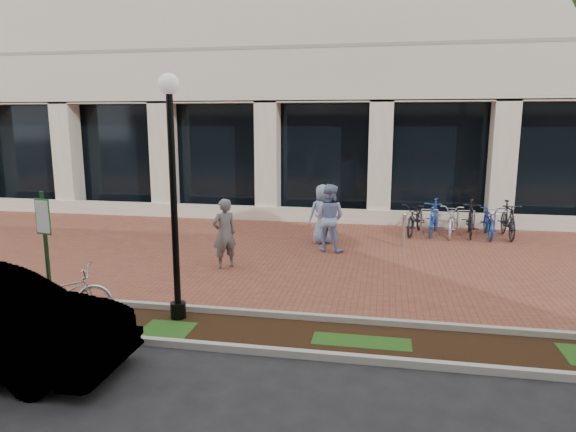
% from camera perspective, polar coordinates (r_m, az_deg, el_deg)
% --- Properties ---
extents(ground, '(120.00, 120.00, 0.00)m').
position_cam_1_polar(ground, '(13.86, 1.35, -4.31)').
color(ground, black).
rests_on(ground, ground).
extents(brick_plaza, '(40.00, 9.00, 0.01)m').
position_cam_1_polar(brick_plaza, '(13.86, 1.35, -4.29)').
color(brick_plaza, brown).
rests_on(brick_plaza, ground).
extents(planting_strip, '(40.00, 1.50, 0.01)m').
position_cam_1_polar(planting_strip, '(9.00, -4.22, -12.80)').
color(planting_strip, black).
rests_on(planting_strip, ground).
extents(curb_plaza_side, '(40.00, 0.12, 0.12)m').
position_cam_1_polar(curb_plaza_side, '(9.65, -3.07, -10.77)').
color(curb_plaza_side, '#A1A098').
rests_on(curb_plaza_side, ground).
extents(curb_street_side, '(40.00, 0.12, 0.12)m').
position_cam_1_polar(curb_street_side, '(8.32, -5.60, -14.45)').
color(curb_street_side, '#A1A098').
rests_on(curb_street_side, ground).
extents(parking_sign, '(0.34, 0.07, 2.39)m').
position_cam_1_polar(parking_sign, '(9.78, -25.38, -2.55)').
color(parking_sign, '#143819').
rests_on(parking_sign, ground).
extents(lamppost, '(0.36, 0.36, 4.36)m').
position_cam_1_polar(lamppost, '(9.18, -12.66, 3.38)').
color(lamppost, black).
rests_on(lamppost, ground).
extents(locked_bicycle, '(1.98, 1.17, 0.98)m').
position_cam_1_polar(locked_bicycle, '(10.28, -24.06, -7.80)').
color(locked_bicycle, silver).
rests_on(locked_bicycle, ground).
extents(pedestrian_left, '(0.74, 0.73, 1.72)m').
position_cam_1_polar(pedestrian_left, '(12.54, -7.10, -1.95)').
color(pedestrian_left, slate).
rests_on(pedestrian_left, ground).
extents(pedestrian_mid, '(1.06, 0.92, 1.86)m').
position_cam_1_polar(pedestrian_mid, '(14.10, 4.56, -0.20)').
color(pedestrian_mid, '#93A8DB').
rests_on(pedestrian_mid, ground).
extents(pedestrian_right, '(1.01, 0.87, 1.74)m').
position_cam_1_polar(pedestrian_right, '(14.98, 3.91, 0.22)').
color(pedestrian_right, '#849FC5').
rests_on(pedestrian_right, ground).
extents(bollard, '(0.12, 0.12, 0.99)m').
position_cam_1_polar(bollard, '(14.95, 12.74, -1.48)').
color(bollard, silver).
rests_on(bollard, ground).
extents(bike_rack_cluster, '(3.60, 2.05, 1.13)m').
position_cam_1_polar(bike_rack_cluster, '(16.83, 18.61, -0.32)').
color(bike_rack_cluster, black).
rests_on(bike_rack_cluster, ground).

